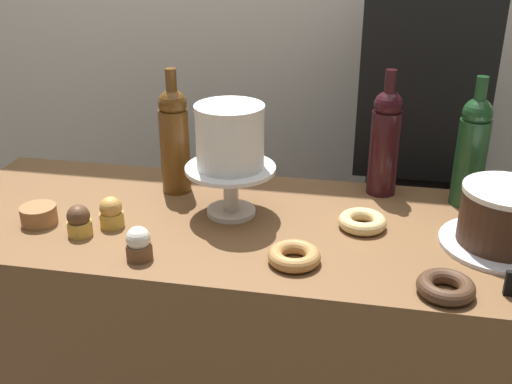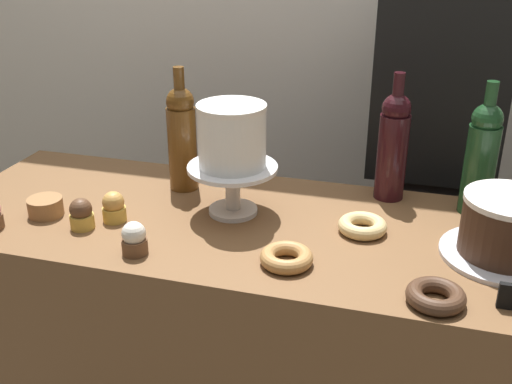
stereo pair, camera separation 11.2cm
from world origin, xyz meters
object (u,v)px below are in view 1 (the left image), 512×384
Objects in this scene: donut_chocolate at (446,287)px; cake_stand_pedestal at (231,182)px; donut_glazed at (362,222)px; cookie_stack at (39,215)px; chocolate_round_cake at (505,216)px; wine_bottle_amber at (174,139)px; cupcake_vanilla at (139,244)px; white_layer_cake at (230,136)px; cupcake_chocolate at (79,221)px; donut_maple at (294,256)px; wine_bottle_dark_red at (385,140)px; wine_bottle_green at (472,150)px; cupcake_caramel at (111,213)px; barista_figure at (413,169)px.

cake_stand_pedestal is at bearing 151.44° from donut_chocolate.
donut_glazed is 1.33× the size of cookie_stack.
chocolate_round_cake is 0.81m from wine_bottle_amber.
wine_bottle_amber is 0.38m from cookie_stack.
cupcake_vanilla reaches higher than donut_glazed.
cupcake_chocolate is at bearing -151.06° from white_layer_cake.
donut_maple is (0.18, -0.20, -0.18)m from white_layer_cake.
cupcake_chocolate is at bearing -151.05° from wine_bottle_dark_red.
wine_bottle_green is at bearing 16.62° from cake_stand_pedestal.
donut_maple is at bearing -41.32° from wine_bottle_amber.
white_layer_cake is 2.19× the size of cupcake_caramel.
donut_maple is (-0.38, -0.37, -0.13)m from wine_bottle_green.
wine_bottle_dark_red is 0.77m from cupcake_chocolate.
cupcake_vanilla is 0.17m from cupcake_caramel.
donut_glazed is 0.23m from donut_maple.
chocolate_round_cake is 0.12× the size of barista_figure.
cake_stand_pedestal is at bearing 131.95° from donut_maple.
donut_glazed is (-0.17, 0.25, 0.00)m from donut_chocolate.
cupcake_caramel is (-0.12, 0.13, 0.00)m from cupcake_vanilla.
wine_bottle_dark_red reaches higher than donut_maple.
wine_bottle_dark_red is 0.35m from barista_figure.
barista_figure is at bearing 50.62° from cupcake_vanilla.
wine_bottle_dark_red is (-0.26, 0.24, 0.07)m from chocolate_round_cake.
chocolate_round_cake reaches higher than cake_stand_pedestal.
wine_bottle_green is 0.88m from cupcake_caramel.
cupcake_chocolate is at bearing -139.58° from barista_figure.
chocolate_round_cake is at bearing 19.81° from donut_maple.
cake_stand_pedestal reaches higher than cupcake_caramel.
donut_chocolate is at bearing -29.59° from wine_bottle_amber.
chocolate_round_cake is 0.94m from cupcake_chocolate.
wine_bottle_amber is 0.27m from cupcake_caramel.
cake_stand_pedestal is at bearing 60.14° from cupcake_vanilla.
cupcake_chocolate is (-0.93, -0.13, -0.04)m from chocolate_round_cake.
cupcake_chocolate is at bearing -165.97° from donut_glazed.
cupcake_chocolate is (-0.31, -0.17, -0.16)m from white_layer_cake.
cupcake_chocolate is at bearing -134.96° from cupcake_caramel.
donut_maple is (-0.30, 0.06, 0.00)m from donut_chocolate.
wine_bottle_dark_red is at bearing -109.28° from barista_figure.
wine_bottle_amber is (-0.74, -0.06, 0.00)m from wine_bottle_green.
wine_bottle_green is (0.57, 0.17, 0.06)m from cake_stand_pedestal.
chocolate_round_cake is 1.73× the size of donut_maple.
chocolate_round_cake is at bearing 58.09° from donut_chocolate.
chocolate_round_cake is (0.62, -0.05, -0.01)m from cake_stand_pedestal.
donut_maple is (0.35, -0.31, -0.13)m from wine_bottle_amber.
wine_bottle_green is 0.38m from barista_figure.
wine_bottle_green is 4.38× the size of cupcake_vanilla.
wine_bottle_green reaches higher than cake_stand_pedestal.
chocolate_round_cake is 1.06m from cookie_stack.
chocolate_round_cake is 0.23m from wine_bottle_green.
cupcake_caramel is at bearing -155.35° from cake_stand_pedestal.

